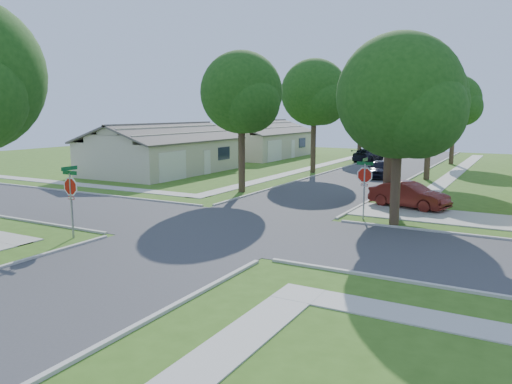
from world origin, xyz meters
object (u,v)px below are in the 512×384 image
object	(u,v)px
car_curb_west	(368,155)
tree_e_mid	(432,97)
house_nw_near	(164,155)
house_nw_far	(259,144)
stop_sign_sw	(71,190)
tree_w_mid	(315,96)
stop_sign_ne	(365,178)
tree_w_far	(361,108)
tree_ne_corner	(401,102)
tree_w_near	(242,96)
car_curb_east	(379,169)
tree_e_near	(391,103)
car_driveway	(409,195)
tree_e_far	(455,103)

from	to	relation	value
car_curb_west	tree_e_mid	bearing A→B (deg)	131.88
house_nw_near	house_nw_far	world-z (taller)	same
stop_sign_sw	car_curb_west	distance (m)	36.98
tree_w_mid	car_curb_west	xyz separation A→B (m)	(1.44, 11.22, -5.79)
stop_sign_ne	tree_w_far	size ratio (longest dim) A/B	0.37
tree_e_mid	stop_sign_ne	bearing A→B (deg)	-90.20
tree_ne_corner	car_curb_west	size ratio (longest dim) A/B	1.81
stop_sign_ne	house_nw_far	distance (m)	34.26
tree_w_near	house_nw_near	xyz separation A→B (m)	(-11.35, 5.99, -4.60)
car_curb_east	tree_e_near	bearing A→B (deg)	-79.39
tree_w_mid	car_driveway	bearing A→B (deg)	-49.15
tree_e_far	tree_w_far	distance (m)	9.42
house_nw_near	car_driveway	distance (m)	22.89
tree_w_far	tree_w_near	bearing A→B (deg)	-89.99
stop_sign_sw	tree_w_far	distance (m)	38.86
tree_w_far	car_curb_east	bearing A→B (deg)	-66.69
tree_w_near	tree_w_mid	size ratio (longest dim) A/B	0.94
stop_sign_sw	car_driveway	bearing A→B (deg)	51.39
tree_e_mid	house_nw_near	world-z (taller)	tree_e_mid
tree_e_near	car_curb_east	bearing A→B (deg)	107.27
car_curb_west	tree_e_near	bearing A→B (deg)	115.43
tree_w_far	car_driveway	world-z (taller)	tree_w_far
car_driveway	tree_ne_corner	bearing A→B (deg)	-159.38
tree_e_mid	car_curb_west	distance (m)	14.84
tree_e_far	tree_w_mid	xyz separation A→B (m)	(-9.39, -13.00, 0.51)
tree_ne_corner	car_curb_east	world-z (taller)	tree_ne_corner
tree_e_near	car_driveway	xyz separation A→B (m)	(1.25, -0.31, -4.94)
tree_e_near	car_curb_east	size ratio (longest dim) A/B	2.01
tree_e_mid	car_driveway	xyz separation A→B (m)	(1.24, -12.31, -5.55)
stop_sign_ne	car_driveway	bearing A→B (deg)	72.00
tree_e_mid	house_nw_far	size ratio (longest dim) A/B	0.68
tree_e_far	tree_w_far	xyz separation A→B (m)	(-9.40, -0.00, -0.47)
car_curb_east	car_curb_west	xyz separation A→B (m)	(-4.40, 11.80, -0.01)
tree_w_mid	house_nw_near	size ratio (longest dim) A/B	0.70
house_nw_near	stop_sign_sw	bearing A→B (deg)	-60.17
tree_w_far	house_nw_near	bearing A→B (deg)	-120.82
stop_sign_ne	car_curb_east	xyz separation A→B (m)	(-3.50, 15.73, -1.33)
stop_sign_sw	house_nw_near	distance (m)	22.71
tree_e_far	car_curb_east	xyz separation A→B (m)	(-3.55, -13.58, -5.28)
car_curb_east	car_curb_west	bearing A→B (deg)	103.79
tree_e_near	tree_e_far	world-z (taller)	tree_e_far
house_nw_near	car_curb_west	bearing A→B (deg)	53.41
tree_w_far	tree_e_near	bearing A→B (deg)	-69.39
tree_e_mid	tree_w_near	distance (m)	15.25
car_driveway	car_curb_west	distance (m)	25.26
house_nw_far	car_curb_east	xyz separation A→B (m)	(17.19, -11.57, -0.81)
stop_sign_ne	stop_sign_sw	bearing A→B (deg)	-135.00
car_driveway	house_nw_far	bearing A→B (deg)	59.39
stop_sign_ne	tree_w_mid	xyz separation A→B (m)	(-9.34, 16.31, 4.46)
house_nw_far	car_curb_east	size ratio (longest dim) A/B	3.30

